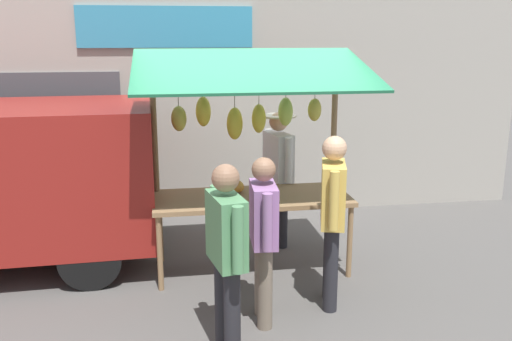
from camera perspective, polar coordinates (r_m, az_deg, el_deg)
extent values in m
plane|color=#514F4C|center=(6.58, -0.43, -10.00)|extent=(40.00, 40.00, 0.00)
cube|color=#9E998E|center=(8.26, -2.81, 7.14)|extent=(9.00, 0.25, 3.40)
cube|color=teal|center=(8.01, -9.22, 14.31)|extent=(2.40, 0.06, 0.56)
cube|color=#47474C|center=(8.32, -19.94, 2.19)|extent=(1.90, 0.04, 2.10)
cube|color=olive|center=(6.29, -0.44, -2.85)|extent=(2.20, 0.90, 0.05)
cylinder|color=olive|center=(6.00, -9.82, -8.36)|extent=(0.06, 0.06, 0.83)
cylinder|color=olive|center=(6.31, 9.57, -7.21)|extent=(0.06, 0.06, 0.83)
cylinder|color=olive|center=(6.73, -9.78, -5.87)|extent=(0.06, 0.06, 0.83)
cylinder|color=olive|center=(7.01, 7.54, -4.98)|extent=(0.06, 0.06, 0.83)
cylinder|color=olive|center=(6.53, -10.23, 0.45)|extent=(0.07, 0.07, 2.35)
cylinder|color=olive|center=(6.82, 7.87, 1.12)|extent=(0.07, 0.07, 2.35)
cylinder|color=olive|center=(6.44, -1.01, 9.29)|extent=(2.12, 0.06, 0.06)
cube|color=#23724C|center=(5.89, -0.24, 10.32)|extent=(2.50, 1.46, 0.39)
cylinder|color=brown|center=(6.59, 6.07, 8.33)|extent=(0.01, 0.01, 0.23)
ellipsoid|color=gold|center=(6.62, 6.02, 6.20)|extent=(0.17, 0.14, 0.27)
cylinder|color=brown|center=(6.52, 3.07, 8.40)|extent=(0.01, 0.01, 0.21)
ellipsoid|color=#B2CC4C|center=(6.55, 3.04, 6.03)|extent=(0.24, 0.26, 0.33)
cylinder|color=brown|center=(6.45, 0.30, 8.05)|extent=(0.01, 0.01, 0.28)
ellipsoid|color=yellow|center=(6.49, 0.29, 5.34)|extent=(0.23, 0.25, 0.34)
cylinder|color=brown|center=(6.43, -2.22, 7.86)|extent=(0.01, 0.01, 0.32)
ellipsoid|color=yellow|center=(6.47, -2.19, 4.82)|extent=(0.27, 0.28, 0.38)
cylinder|color=brown|center=(6.37, -5.47, 8.36)|extent=(0.01, 0.01, 0.18)
ellipsoid|color=yellow|center=(6.40, -5.41, 6.03)|extent=(0.18, 0.22, 0.34)
cylinder|color=brown|center=(6.35, -7.98, 7.82)|extent=(0.01, 0.01, 0.28)
ellipsoid|color=gold|center=(6.38, -7.90, 5.29)|extent=(0.18, 0.23, 0.29)
ellipsoid|color=orange|center=(6.43, -1.94, -1.61)|extent=(0.21, 0.26, 0.14)
sphere|color=#729E4C|center=(6.01, 0.49, -2.41)|extent=(0.20, 0.20, 0.20)
cylinder|color=#232328|center=(7.32, 1.80, -3.94)|extent=(0.14, 0.14, 0.85)
cylinder|color=#232328|center=(7.07, 2.69, -4.59)|extent=(0.14, 0.14, 0.85)
cube|color=silver|center=(7.01, 2.29, 1.40)|extent=(0.32, 0.55, 0.60)
cylinder|color=silver|center=(7.29, 1.30, 2.08)|extent=(0.09, 0.09, 0.55)
cylinder|color=silver|center=(6.72, 3.37, 1.05)|extent=(0.09, 0.09, 0.55)
sphere|color=tan|center=(6.92, 2.33, 5.02)|extent=(0.23, 0.23, 0.23)
cylinder|color=beige|center=(6.91, 2.33, 5.60)|extent=(0.44, 0.44, 0.02)
cylinder|color=#232328|center=(5.54, 7.67, -10.06)|extent=(0.14, 0.14, 0.85)
cylinder|color=#232328|center=(5.80, 7.60, -8.92)|extent=(0.14, 0.14, 0.85)
cube|color=gold|center=(5.43, 7.88, -2.38)|extent=(0.35, 0.56, 0.61)
cylinder|color=gold|center=(5.12, 7.99, -3.11)|extent=(0.09, 0.09, 0.56)
cylinder|color=gold|center=(5.73, 7.80, -1.26)|extent=(0.09, 0.09, 0.56)
sphere|color=tan|center=(5.32, 8.04, 2.28)|extent=(0.23, 0.23, 0.23)
cylinder|color=#726656|center=(5.20, 0.92, -11.98)|extent=(0.14, 0.14, 0.79)
cylinder|color=#726656|center=(5.44, 0.59, -10.79)|extent=(0.14, 0.14, 0.79)
cube|color=#93669E|center=(5.07, 0.77, -4.47)|extent=(0.25, 0.49, 0.56)
cylinder|color=#93669E|center=(4.78, 1.18, -5.33)|extent=(0.09, 0.09, 0.51)
cylinder|color=#93669E|center=(5.35, 0.41, -3.24)|extent=(0.09, 0.09, 0.51)
sphere|color=#8C664C|center=(4.96, 0.79, 0.12)|extent=(0.22, 0.22, 0.22)
cylinder|color=#232328|center=(4.72, -2.45, -14.66)|extent=(0.14, 0.14, 0.82)
cylinder|color=#232328|center=(4.95, -3.43, -13.23)|extent=(0.14, 0.14, 0.82)
cube|color=#518C5B|center=(4.55, -3.07, -6.07)|extent=(0.31, 0.53, 0.58)
cylinder|color=#518C5B|center=(4.26, -1.85, -7.11)|extent=(0.09, 0.09, 0.54)
cylinder|color=#518C5B|center=(4.82, -4.14, -4.63)|extent=(0.09, 0.09, 0.54)
sphere|color=#8C664C|center=(4.42, -3.14, -0.77)|extent=(0.23, 0.23, 0.23)
cylinder|color=black|center=(6.25, -16.62, -8.68)|extent=(0.67, 0.20, 0.66)
cylinder|color=black|center=(7.81, -15.53, -4.05)|extent=(0.67, 0.20, 0.66)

